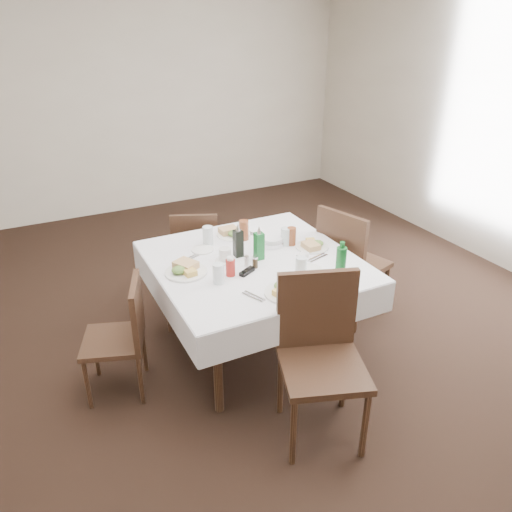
# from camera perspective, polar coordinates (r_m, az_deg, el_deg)

# --- Properties ---
(ground_plane) EXTENTS (7.00, 7.00, 0.00)m
(ground_plane) POSITION_cam_1_polar(r_m,az_deg,el_deg) (3.85, -1.62, -11.46)
(ground_plane) COLOR black
(room_shell) EXTENTS (6.04, 7.04, 2.80)m
(room_shell) POSITION_cam_1_polar(r_m,az_deg,el_deg) (3.11, -2.03, 14.33)
(room_shell) COLOR beige
(room_shell) RESTS_ON ground
(dining_table) EXTENTS (1.40, 1.40, 0.76)m
(dining_table) POSITION_cam_1_polar(r_m,az_deg,el_deg) (3.58, -0.22, -1.52)
(dining_table) COLOR black
(dining_table) RESTS_ON ground
(chair_north) EXTENTS (0.52, 0.52, 0.84)m
(chair_north) POSITION_cam_1_polar(r_m,az_deg,el_deg) (4.40, -6.88, 0.82)
(chair_north) COLOR black
(chair_north) RESTS_ON ground
(chair_south) EXTENTS (0.61, 0.61, 1.02)m
(chair_south) POSITION_cam_1_polar(r_m,az_deg,el_deg) (3.00, 7.29, -10.18)
(chair_south) COLOR black
(chair_south) RESTS_ON ground
(chair_east) EXTENTS (0.58, 0.58, 0.98)m
(chair_east) POSITION_cam_1_polar(r_m,az_deg,el_deg) (4.08, 10.44, -0.25)
(chair_east) COLOR black
(chair_east) RESTS_ON ground
(chair_west) EXTENTS (0.50, 0.50, 0.82)m
(chair_west) POSITION_cam_1_polar(r_m,az_deg,el_deg) (3.41, -14.80, -8.27)
(chair_west) COLOR black
(chair_west) RESTS_ON ground
(meal_north) EXTENTS (0.26, 0.26, 0.06)m
(meal_north) POSITION_cam_1_polar(r_m,az_deg,el_deg) (3.93, -2.68, 2.68)
(meal_north) COLOR white
(meal_north) RESTS_ON dining_table
(meal_south) EXTENTS (0.29, 0.29, 0.06)m
(meal_south) POSITION_cam_1_polar(r_m,az_deg,el_deg) (3.13, 3.71, -3.88)
(meal_south) COLOR white
(meal_south) RESTS_ON dining_table
(meal_east) EXTENTS (0.25, 0.25, 0.05)m
(meal_east) POSITION_cam_1_polar(r_m,az_deg,el_deg) (3.73, 6.47, 1.22)
(meal_east) COLOR white
(meal_east) RESTS_ON dining_table
(meal_west) EXTENTS (0.29, 0.29, 0.06)m
(meal_west) POSITION_cam_1_polar(r_m,az_deg,el_deg) (3.39, -8.10, -1.54)
(meal_west) COLOR white
(meal_west) RESTS_ON dining_table
(side_plate_a) EXTENTS (0.16, 0.16, 0.01)m
(side_plate_a) POSITION_cam_1_polar(r_m,az_deg,el_deg) (3.70, -6.13, 0.71)
(side_plate_a) COLOR white
(side_plate_a) RESTS_ON dining_table
(side_plate_b) EXTENTS (0.16, 0.16, 0.01)m
(side_plate_b) POSITION_cam_1_polar(r_m,az_deg,el_deg) (3.42, 6.21, -1.50)
(side_plate_b) COLOR white
(side_plate_b) RESTS_ON dining_table
(water_n) EXTENTS (0.08, 0.08, 0.14)m
(water_n) POSITION_cam_1_polar(r_m,az_deg,el_deg) (3.76, -5.52, 2.33)
(water_n) COLOR silver
(water_n) RESTS_ON dining_table
(water_s) EXTENTS (0.07, 0.07, 0.14)m
(water_s) POSITION_cam_1_polar(r_m,az_deg,el_deg) (3.31, 5.17, -1.25)
(water_s) COLOR silver
(water_s) RESTS_ON dining_table
(water_e) EXTENTS (0.07, 0.07, 0.14)m
(water_e) POSITION_cam_1_polar(r_m,az_deg,el_deg) (3.75, 3.40, 2.24)
(water_e) COLOR silver
(water_e) RESTS_ON dining_table
(water_w) EXTENTS (0.07, 0.07, 0.13)m
(water_w) POSITION_cam_1_polar(r_m,az_deg,el_deg) (3.23, -4.32, -2.00)
(water_w) COLOR silver
(water_w) RESTS_ON dining_table
(iced_tea_a) EXTENTS (0.07, 0.07, 0.15)m
(iced_tea_a) POSITION_cam_1_polar(r_m,az_deg,el_deg) (3.83, -1.40, 2.98)
(iced_tea_a) COLOR brown
(iced_tea_a) RESTS_ON dining_table
(iced_tea_b) EXTENTS (0.07, 0.07, 0.14)m
(iced_tea_b) POSITION_cam_1_polar(r_m,az_deg,el_deg) (3.75, 4.08, 2.26)
(iced_tea_b) COLOR brown
(iced_tea_b) RESTS_ON dining_table
(bread_basket) EXTENTS (0.20, 0.20, 0.07)m
(bread_basket) POSITION_cam_1_polar(r_m,az_deg,el_deg) (3.76, 1.79, 1.74)
(bread_basket) COLOR silver
(bread_basket) RESTS_ON dining_table
(oil_cruet_dark) EXTENTS (0.06, 0.06, 0.25)m
(oil_cruet_dark) POSITION_cam_1_polar(r_m,az_deg,el_deg) (3.55, -2.05, 1.59)
(oil_cruet_dark) COLOR black
(oil_cruet_dark) RESTS_ON dining_table
(oil_cruet_green) EXTENTS (0.06, 0.06, 0.25)m
(oil_cruet_green) POSITION_cam_1_polar(r_m,az_deg,el_deg) (3.51, 0.34, 1.29)
(oil_cruet_green) COLOR #176A2B
(oil_cruet_green) RESTS_ON dining_table
(ketchup_bottle) EXTENTS (0.06, 0.06, 0.14)m
(ketchup_bottle) POSITION_cam_1_polar(r_m,az_deg,el_deg) (3.31, -2.94, -1.24)
(ketchup_bottle) COLOR maroon
(ketchup_bottle) RESTS_ON dining_table
(salt_shaker) EXTENTS (0.03, 0.03, 0.08)m
(salt_shaker) POSITION_cam_1_polar(r_m,az_deg,el_deg) (3.44, -1.10, -0.59)
(salt_shaker) COLOR white
(salt_shaker) RESTS_ON dining_table
(pepper_shaker) EXTENTS (0.04, 0.04, 0.08)m
(pepper_shaker) POSITION_cam_1_polar(r_m,az_deg,el_deg) (3.42, -0.10, -0.71)
(pepper_shaker) COLOR #3A2D1B
(pepper_shaker) RESTS_ON dining_table
(coffee_mug) EXTENTS (0.14, 0.14, 0.10)m
(coffee_mug) POSITION_cam_1_polar(r_m,az_deg,el_deg) (3.51, -3.56, 0.06)
(coffee_mug) COLOR white
(coffee_mug) RESTS_ON dining_table
(sunglasses) EXTENTS (0.13, 0.09, 0.03)m
(sunglasses) POSITION_cam_1_polar(r_m,az_deg,el_deg) (3.36, -1.03, -1.79)
(sunglasses) COLOR black
(sunglasses) RESTS_ON dining_table
(green_bottle) EXTENTS (0.07, 0.07, 0.26)m
(green_bottle) POSITION_cam_1_polar(r_m,az_deg,el_deg) (3.30, 9.67, -0.71)
(green_bottle) COLOR #176A2B
(green_bottle) RESTS_ON dining_table
(sugar_caddy) EXTENTS (0.10, 0.08, 0.04)m
(sugar_caddy) POSITION_cam_1_polar(r_m,az_deg,el_deg) (3.56, 5.34, -0.01)
(sugar_caddy) COLOR white
(sugar_caddy) RESTS_ON dining_table
(cutlery_n) EXTENTS (0.11, 0.18, 0.01)m
(cutlery_n) POSITION_cam_1_polar(r_m,az_deg,el_deg) (3.95, -0.53, 2.57)
(cutlery_n) COLOR silver
(cutlery_n) RESTS_ON dining_table
(cutlery_s) EXTENTS (0.10, 0.17, 0.01)m
(cutlery_s) POSITION_cam_1_polar(r_m,az_deg,el_deg) (3.09, -0.29, -4.67)
(cutlery_s) COLOR silver
(cutlery_s) RESTS_ON dining_table
(cutlery_e) EXTENTS (0.19, 0.10, 0.01)m
(cutlery_e) POSITION_cam_1_polar(r_m,az_deg,el_deg) (3.59, 7.03, -0.21)
(cutlery_e) COLOR silver
(cutlery_e) RESTS_ON dining_table
(cutlery_w) EXTENTS (0.17, 0.10, 0.01)m
(cutlery_w) POSITION_cam_1_polar(r_m,az_deg,el_deg) (3.58, -7.62, -0.32)
(cutlery_w) COLOR silver
(cutlery_w) RESTS_ON dining_table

